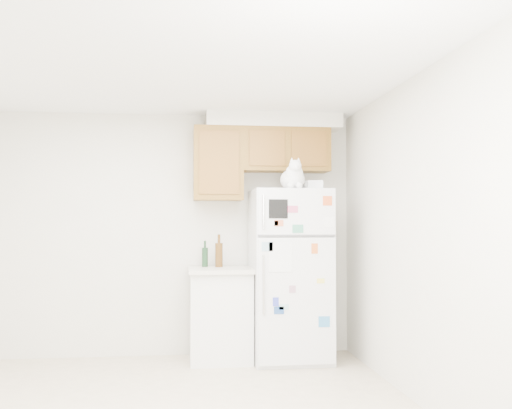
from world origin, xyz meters
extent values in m
cube|color=beige|center=(0.00, 2.00, 1.25)|extent=(3.80, 0.04, 2.50)
cube|color=beige|center=(0.00, -2.00, 1.25)|extent=(3.80, 0.04, 2.50)
cube|color=beige|center=(1.90, 0.00, 1.25)|extent=(0.04, 4.00, 2.50)
cube|color=white|center=(0.00, 0.00, 2.50)|extent=(3.80, 4.00, 0.04)
cube|color=brown|center=(1.20, 1.82, 2.12)|extent=(0.90, 0.33, 0.45)
cube|color=brown|center=(0.50, 1.82, 1.98)|extent=(0.50, 0.33, 0.75)
cube|color=silver|center=(1.07, 1.83, 2.42)|extent=(1.40, 0.37, 0.15)
cube|color=white|center=(1.21, 1.62, 0.85)|extent=(0.76, 0.72, 1.70)
cube|color=white|center=(1.21, 1.25, 1.48)|extent=(0.74, 0.03, 0.44)
cube|color=white|center=(1.21, 1.25, 0.64)|extent=(0.74, 0.03, 1.19)
cube|color=#59595B|center=(1.21, 1.25, 1.25)|extent=(0.74, 0.03, 0.02)
cylinder|color=silver|center=(0.89, 1.22, 1.47)|extent=(0.02, 0.02, 0.32)
cylinder|color=silver|center=(0.89, 1.22, 0.80)|extent=(0.02, 0.02, 0.55)
cube|color=black|center=(1.03, 1.23, 1.50)|extent=(0.18, 0.00, 0.18)
cube|color=white|center=(1.05, 1.23, 1.05)|extent=(0.22, 0.00, 0.28)
cube|color=#E45A26|center=(1.50, 1.23, 1.58)|extent=(0.09, 0.00, 0.09)
cube|color=orange|center=(1.37, 1.23, 1.13)|extent=(0.06, 0.00, 0.10)
cube|color=#A4758B|center=(1.16, 1.23, 0.75)|extent=(0.06, 0.00, 0.07)
cube|color=#89B0C3|center=(0.92, 1.23, 1.15)|extent=(0.11, 0.00, 0.09)
cube|color=#90C2CC|center=(1.08, 1.23, 0.58)|extent=(0.09, 0.00, 0.05)
cube|color=#22478B|center=(1.03, 1.23, 0.55)|extent=(0.09, 0.00, 0.07)
cube|color=white|center=(1.00, 1.23, 1.37)|extent=(0.05, 0.00, 0.05)
cube|color=white|center=(1.51, 1.23, 1.38)|extent=(0.10, 0.00, 0.09)
cube|color=#3541BC|center=(1.00, 1.23, 0.63)|extent=(0.06, 0.00, 0.08)
cube|color=#DA6944|center=(1.03, 1.23, 1.37)|extent=(0.09, 0.00, 0.06)
cube|color=#408E6E|center=(1.21, 1.23, 1.31)|extent=(0.10, 0.00, 0.08)
cube|color=#3680BE|center=(1.46, 1.23, 0.44)|extent=(0.11, 0.00, 0.10)
cube|color=#EBDC53|center=(1.43, 1.23, 0.82)|extent=(0.08, 0.00, 0.05)
cube|color=#C54E72|center=(1.16, 1.23, 1.50)|extent=(0.10, 0.00, 0.07)
cube|color=white|center=(0.52, 1.68, 0.44)|extent=(0.60, 0.60, 0.88)
cube|color=beige|center=(0.52, 1.66, 0.90)|extent=(0.64, 0.64, 0.04)
ellipsoid|color=white|center=(1.22, 1.51, 1.80)|extent=(0.24, 0.32, 0.20)
ellipsoid|color=white|center=(1.22, 1.42, 1.84)|extent=(0.18, 0.14, 0.19)
sphere|color=white|center=(1.22, 1.37, 1.92)|extent=(0.12, 0.12, 0.12)
cone|color=white|center=(1.18, 1.37, 1.98)|extent=(0.04, 0.04, 0.05)
cone|color=white|center=(1.25, 1.37, 1.98)|extent=(0.04, 0.04, 0.05)
cone|color=#D88C8C|center=(1.18, 1.36, 1.97)|extent=(0.02, 0.02, 0.03)
cone|color=#D88C8C|center=(1.25, 1.36, 1.97)|extent=(0.02, 0.02, 0.03)
sphere|color=white|center=(1.22, 1.32, 1.90)|extent=(0.05, 0.05, 0.05)
sphere|color=white|center=(1.17, 1.38, 1.73)|extent=(0.06, 0.06, 0.06)
sphere|color=white|center=(1.26, 1.38, 1.73)|extent=(0.06, 0.06, 0.06)
cylinder|color=white|center=(1.32, 1.62, 1.73)|extent=(0.15, 0.21, 0.07)
cube|color=white|center=(1.31, 1.73, 1.75)|extent=(0.21, 0.18, 0.10)
cube|color=white|center=(1.45, 1.53, 1.74)|extent=(0.17, 0.14, 0.09)
camera|label=1|loc=(0.12, -4.30, 1.37)|focal=42.00mm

